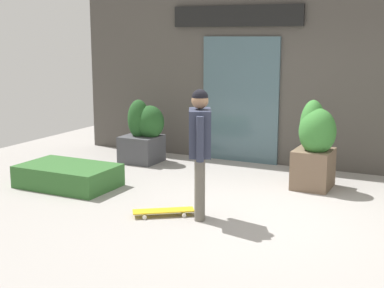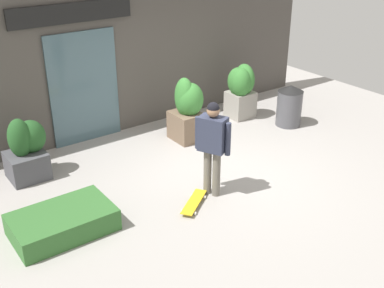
{
  "view_description": "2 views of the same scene",
  "coord_description": "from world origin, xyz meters",
  "px_view_note": "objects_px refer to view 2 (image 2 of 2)",
  "views": [
    {
      "loc": [
        2.23,
        -6.34,
        2.24
      ],
      "look_at": [
        -0.78,
        -0.25,
        0.88
      ],
      "focal_mm": 51.01,
      "sensor_mm": 36.0,
      "label": 1
    },
    {
      "loc": [
        -4.83,
        -5.8,
        4.16
      ],
      "look_at": [
        -0.78,
        -0.25,
        0.88
      ],
      "focal_mm": 44.85,
      "sensor_mm": 36.0,
      "label": 2
    }
  ],
  "objects_px": {
    "skateboarder": "(213,140)",
    "skateboard": "(194,202)",
    "planter_box_left": "(188,108)",
    "planter_box_mid": "(27,150)",
    "trash_bin": "(289,105)",
    "planter_box_right": "(241,88)"
  },
  "relations": [
    {
      "from": "skateboarder",
      "to": "skateboard",
      "type": "xyz_separation_m",
      "value": [
        -0.45,
        -0.12,
        -0.92
      ]
    },
    {
      "from": "planter_box_left",
      "to": "planter_box_mid",
      "type": "distance_m",
      "value": 3.18
    },
    {
      "from": "skateboarder",
      "to": "planter_box_mid",
      "type": "height_order",
      "value": "skateboarder"
    },
    {
      "from": "skateboarder",
      "to": "planter_box_left",
      "type": "xyz_separation_m",
      "value": [
        0.93,
        1.98,
        -0.29
      ]
    },
    {
      "from": "planter_box_left",
      "to": "planter_box_mid",
      "type": "height_order",
      "value": "planter_box_left"
    },
    {
      "from": "skateboard",
      "to": "trash_bin",
      "type": "relative_size",
      "value": 0.81
    },
    {
      "from": "planter_box_mid",
      "to": "skateboarder",
      "type": "bearing_deg",
      "value": -46.43
    },
    {
      "from": "planter_box_left",
      "to": "trash_bin",
      "type": "xyz_separation_m",
      "value": [
        2.22,
        -0.69,
        -0.23
      ]
    },
    {
      "from": "skateboarder",
      "to": "skateboard",
      "type": "bearing_deg",
      "value": -11.34
    },
    {
      "from": "skateboard",
      "to": "planter_box_left",
      "type": "height_order",
      "value": "planter_box_left"
    },
    {
      "from": "skateboard",
      "to": "planter_box_right",
      "type": "xyz_separation_m",
      "value": [
        3.03,
        2.36,
        0.64
      ]
    },
    {
      "from": "planter_box_mid",
      "to": "trash_bin",
      "type": "relative_size",
      "value": 1.23
    },
    {
      "from": "skateboard",
      "to": "planter_box_mid",
      "type": "relative_size",
      "value": 0.66
    },
    {
      "from": "planter_box_right",
      "to": "planter_box_mid",
      "type": "bearing_deg",
      "value": 178.9
    },
    {
      "from": "skateboard",
      "to": "planter_box_left",
      "type": "relative_size",
      "value": 0.56
    },
    {
      "from": "planter_box_mid",
      "to": "trash_bin",
      "type": "bearing_deg",
      "value": -11.02
    },
    {
      "from": "trash_bin",
      "to": "skateboarder",
      "type": "bearing_deg",
      "value": -157.73
    },
    {
      "from": "planter_box_right",
      "to": "skateboard",
      "type": "bearing_deg",
      "value": -142.08
    },
    {
      "from": "trash_bin",
      "to": "planter_box_mid",
      "type": "bearing_deg",
      "value": 168.98
    },
    {
      "from": "planter_box_right",
      "to": "trash_bin",
      "type": "xyz_separation_m",
      "value": [
        0.57,
        -0.95,
        -0.24
      ]
    },
    {
      "from": "planter_box_mid",
      "to": "trash_bin",
      "type": "distance_m",
      "value": 5.48
    },
    {
      "from": "planter_box_left",
      "to": "trash_bin",
      "type": "distance_m",
      "value": 2.34
    }
  ]
}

